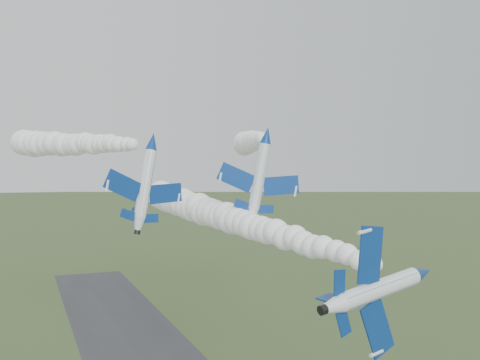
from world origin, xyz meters
The scene contains 6 objects.
jet_lead centered at (10.85, -9.75, 29.41)m, with size 4.22×13.71×11.25m.
smoke_trail_jet_lead centered at (5.59, 23.45, 31.67)m, with size 5.39×60.40×5.39m, color white, non-canonical shape.
jet_pair_left centered at (-6.93, 22.22, 42.84)m, with size 11.48×13.61×3.83m.
smoke_trail_jet_pair_left centered at (-15.83, 51.83, 43.72)m, with size 5.41×54.99×5.41m, color white, non-canonical shape.
jet_pair_right centered at (9.23, 20.55, 43.97)m, with size 11.73×13.77×3.87m.
smoke_trail_jet_pair_right centered at (21.30, 54.21, 44.97)m, with size 5.66×64.62×5.66m, color white, non-canonical shape.
Camera 1 is at (-23.46, -48.67, 38.81)m, focal length 40.00 mm.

